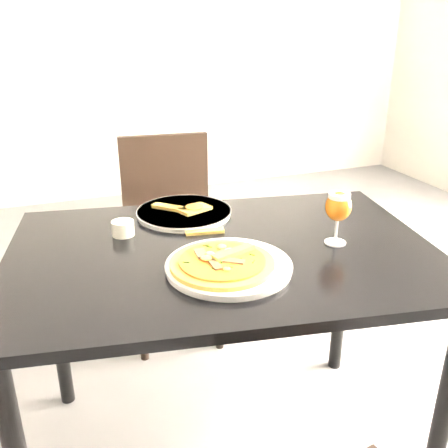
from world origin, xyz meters
name	(u,v)px	position (x,y,z in m)	size (l,w,h in m)	color
dining_table	(223,277)	(-0.20, 0.25, 0.66)	(1.32, 0.99, 0.75)	black
chair_far	(171,230)	(-0.16, 1.03, 0.49)	(0.45, 0.45, 0.89)	black
plate_main	(229,266)	(-0.23, 0.13, 0.76)	(0.33, 0.33, 0.02)	silver
pizza	(223,262)	(-0.25, 0.12, 0.78)	(0.27, 0.27, 0.03)	olive
plate_second	(184,213)	(-0.23, 0.54, 0.76)	(0.31, 0.31, 0.02)	silver
crust_scraps	(186,208)	(-0.22, 0.54, 0.77)	(0.19, 0.14, 0.01)	olive
loose_crust	(205,232)	(-0.22, 0.37, 0.75)	(0.12, 0.03, 0.01)	olive
sauce_cup	(123,228)	(-0.45, 0.44, 0.77)	(0.07, 0.07, 0.04)	#BABAA7
beer_glass	(338,207)	(0.11, 0.17, 0.86)	(0.07, 0.07, 0.16)	#B2B5BB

